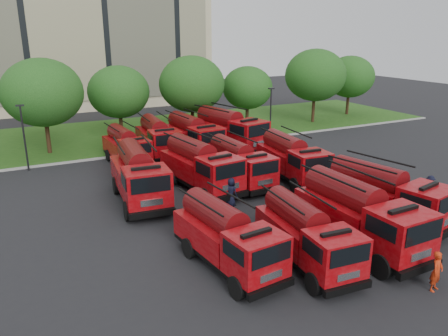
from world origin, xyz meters
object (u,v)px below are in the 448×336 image
(fire_truck_2, at_px, (359,215))
(firefighter_0, at_px, (434,290))
(fire_truck_0, at_px, (227,237))
(fire_truck_9, at_px, (158,138))
(fire_truck_1, at_px, (306,235))
(firefighter_5, at_px, (349,184))
(firefighter_4, at_px, (231,206))
(fire_truck_4, at_px, (139,176))
(fire_truck_5, at_px, (200,166))
(firefighter_1, at_px, (338,263))
(firefighter_3, at_px, (428,198))
(fire_truck_6, at_px, (239,163))
(fire_truck_3, at_px, (384,195))
(fire_truck_8, at_px, (126,147))
(fire_truck_7, at_px, (292,158))
(fire_truck_11, at_px, (229,130))
(firefighter_2, at_px, (408,211))

(fire_truck_2, height_order, firefighter_0, fire_truck_2)
(fire_truck_0, bearing_deg, fire_truck_9, 74.39)
(fire_truck_1, relative_size, firefighter_5, 4.27)
(firefighter_4, bearing_deg, firefighter_5, -118.43)
(fire_truck_4, height_order, fire_truck_5, fire_truck_4)
(firefighter_1, distance_m, firefighter_3, 11.36)
(fire_truck_6, bearing_deg, firefighter_1, -97.63)
(firefighter_1, bearing_deg, firefighter_4, 97.95)
(fire_truck_9, bearing_deg, firefighter_5, -49.78)
(fire_truck_3, bearing_deg, firefighter_5, 51.81)
(fire_truck_5, distance_m, fire_truck_8, 8.59)
(fire_truck_8, xyz_separation_m, firefighter_1, (4.58, -20.04, -1.45))
(firefighter_1, bearing_deg, firefighter_3, 18.94)
(fire_truck_7, bearing_deg, fire_truck_5, 175.39)
(fire_truck_11, bearing_deg, firefighter_0, -109.39)
(fire_truck_0, relative_size, firefighter_1, 4.09)
(fire_truck_8, xyz_separation_m, firefighter_0, (6.64, -23.57, -1.45))
(fire_truck_7, distance_m, firefighter_5, 4.39)
(firefighter_1, relative_size, firefighter_5, 1.07)
(fire_truck_5, relative_size, firefighter_5, 4.96)
(fire_truck_6, height_order, fire_truck_7, fire_truck_7)
(firefighter_1, bearing_deg, fire_truck_5, 97.66)
(fire_truck_6, height_order, firefighter_0, fire_truck_6)
(fire_truck_11, bearing_deg, fire_truck_6, -125.96)
(firefighter_1, bearing_deg, fire_truck_4, 116.75)
(firefighter_3, bearing_deg, firefighter_4, -44.31)
(firefighter_0, distance_m, firefighter_2, 8.63)
(fire_truck_2, distance_m, firefighter_5, 9.80)
(fire_truck_4, relative_size, fire_truck_9, 1.08)
(fire_truck_1, height_order, fire_truck_11, fire_truck_11)
(fire_truck_7, bearing_deg, fire_truck_8, 141.04)
(fire_truck_0, bearing_deg, fire_truck_2, -16.51)
(fire_truck_1, height_order, fire_truck_7, fire_truck_7)
(fire_truck_6, bearing_deg, fire_truck_8, 122.43)
(fire_truck_5, height_order, firefighter_4, fire_truck_5)
(fire_truck_3, xyz_separation_m, firefighter_5, (2.86, 5.77, -1.63))
(firefighter_2, bearing_deg, firefighter_3, -78.81)
(fire_truck_2, bearing_deg, firefighter_1, -156.68)
(fire_truck_3, relative_size, fire_truck_8, 1.16)
(fire_truck_7, distance_m, firefighter_2, 8.61)
(fire_truck_8, bearing_deg, fire_truck_1, -84.59)
(fire_truck_7, distance_m, fire_truck_8, 13.27)
(fire_truck_6, bearing_deg, fire_truck_4, 178.13)
(fire_truck_8, distance_m, firefighter_1, 20.60)
(fire_truck_8, bearing_deg, firefighter_1, -81.00)
(fire_truck_11, xyz_separation_m, firefighter_1, (-4.77, -20.21, -1.83))
(fire_truck_4, xyz_separation_m, fire_truck_5, (4.29, 0.28, -0.03))
(firefighter_1, bearing_deg, fire_truck_11, 76.35)
(fire_truck_0, bearing_deg, firefighter_0, -45.55)
(firefighter_1, relative_size, firefighter_2, 1.00)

